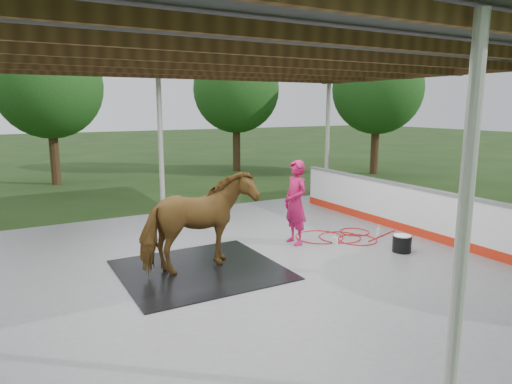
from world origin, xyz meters
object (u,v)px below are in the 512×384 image
dasher_board (412,211)px  horse (199,222)px  handler (296,202)px  wash_bucket (402,243)px

dasher_board → horse: 5.39m
horse → handler: handler is taller
dasher_board → wash_bucket: bearing=-144.0°
horse → wash_bucket: horse is taller
dasher_board → handler: size_ratio=4.31×
dasher_board → horse: size_ratio=3.75×
handler → horse: bearing=-78.1°
handler → wash_bucket: bearing=45.0°
handler → wash_bucket: handler is taller
dasher_board → handler: 2.99m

